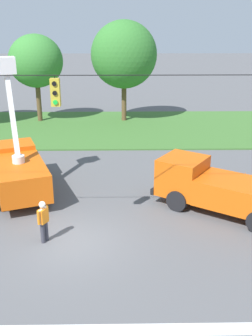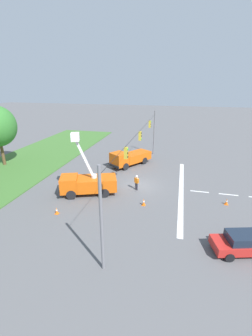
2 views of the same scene
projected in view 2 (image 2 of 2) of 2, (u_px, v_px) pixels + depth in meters
The scene contains 12 objects.
ground_plane at pixel (139, 185), 26.48m from camera, with size 200.00×200.00×0.00m, color #565659.
grass_verge at pixel (9, 172), 30.42m from camera, with size 56.00×12.00×0.10m, color #3D6B2D.
lane_markings at pixel (195, 191), 25.09m from camera, with size 17.60×15.25×0.01m.
signal_gantry at pixel (140, 149), 24.90m from camera, with size 26.20×0.33×7.20m.
utility_truck_bucket_lift at pixel (88, 182), 24.07m from camera, with size 4.30×6.47×6.74m.
utility_truck_support_near at pixel (130, 158), 32.54m from camera, with size 6.71×5.56×2.28m.
sedan_red at pixel (243, 243), 15.79m from camera, with size 2.84×4.61×1.56m.
road_worker at pixel (137, 182), 25.07m from camera, with size 0.40×0.58×1.77m.
traffic_cone_foreground_left at pixel (113, 157), 35.41m from camera, with size 0.36×0.36×0.76m.
traffic_cone_foreground_right at pixel (57, 211), 20.65m from camera, with size 0.36×0.36×0.67m.
traffic_cone_mid_left at pixel (144, 202), 22.07m from camera, with size 0.36×0.36×0.76m.
traffic_cone_mid_right at pixel (227, 202), 22.24m from camera, with size 0.36×0.36×0.66m.
Camera 2 is at (-23.71, -4.11, 11.35)m, focal length 24.00 mm.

